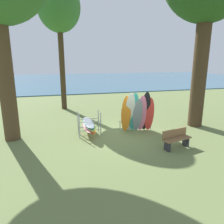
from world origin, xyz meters
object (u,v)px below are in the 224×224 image
object	(u,v)px
leaning_board_pile	(138,113)
tree_mid_behind	(59,9)
board_storage_rack	(89,125)
park_bench	(176,138)

from	to	relation	value
leaning_board_pile	tree_mid_behind	bearing A→B (deg)	117.36
board_storage_rack	tree_mid_behind	bearing A→B (deg)	98.18
tree_mid_behind	leaning_board_pile	bearing A→B (deg)	-62.64
tree_mid_behind	board_storage_rack	bearing A→B (deg)	-81.82
tree_mid_behind	leaning_board_pile	size ratio (longest dim) A/B	4.14
leaning_board_pile	park_bench	distance (m)	2.67
leaning_board_pile	park_bench	world-z (taller)	leaning_board_pile
tree_mid_behind	park_bench	distance (m)	12.52
tree_mid_behind	park_bench	size ratio (longest dim) A/B	6.47
board_storage_rack	park_bench	size ratio (longest dim) A/B	1.46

